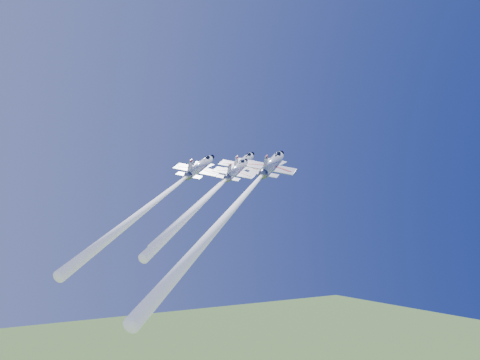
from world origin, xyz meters
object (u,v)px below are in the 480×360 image
jet_left (161,197)px  jet_slot (210,195)px  jet_right (237,204)px  jet_lead (217,187)px

jet_left → jet_slot: jet_left is taller
jet_left → jet_right: size_ratio=0.79×
jet_left → jet_slot: size_ratio=1.23×
jet_lead → jet_slot: (-5.40, -6.70, -1.95)m
jet_lead → jet_left: 12.16m
jet_lead → jet_left: jet_lead is taller
jet_lead → jet_slot: size_ratio=1.09×
jet_lead → jet_right: (-2.36, -11.23, -3.62)m
jet_right → jet_left: bearing=176.9°
jet_left → jet_right: jet_right is taller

